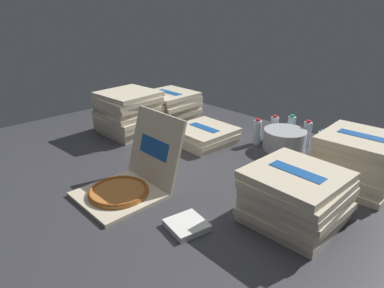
% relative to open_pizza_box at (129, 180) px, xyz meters
% --- Properties ---
extents(ground_plane, '(3.20, 2.40, 0.02)m').
position_rel_open_pizza_box_xyz_m(ground_plane, '(-0.04, 0.40, -0.09)').
color(ground_plane, '#38383D').
extents(open_pizza_box, '(0.41, 0.53, 0.41)m').
position_rel_open_pizza_box_xyz_m(open_pizza_box, '(0.00, 0.00, 0.00)').
color(open_pizza_box, beige).
rests_on(open_pizza_box, ground_plane).
extents(pizza_stack_left_mid, '(0.46, 0.46, 0.34)m').
position_rel_open_pizza_box_xyz_m(pizza_stack_left_mid, '(-0.80, 0.54, 0.09)').
color(pizza_stack_left_mid, beige).
rests_on(pizza_stack_left_mid, ground_plane).
extents(pizza_stack_left_near, '(0.42, 0.43, 0.11)m').
position_rel_open_pizza_box_xyz_m(pizza_stack_left_near, '(-0.24, 0.82, -0.02)').
color(pizza_stack_left_near, beige).
rests_on(pizza_stack_left_near, ground_plane).
extents(pizza_stack_right_far, '(0.44, 0.44, 0.26)m').
position_rel_open_pizza_box_xyz_m(pizza_stack_right_far, '(-0.80, 0.97, 0.05)').
color(pizza_stack_right_far, beige).
rests_on(pizza_stack_right_far, ground_plane).
extents(pizza_stack_right_mid, '(0.45, 0.45, 0.30)m').
position_rel_open_pizza_box_xyz_m(pizza_stack_right_mid, '(0.81, 1.01, 0.07)').
color(pizza_stack_right_mid, beige).
rests_on(pizza_stack_right_mid, ground_plane).
extents(pizza_stack_left_far, '(0.44, 0.43, 0.26)m').
position_rel_open_pizza_box_xyz_m(pizza_stack_left_far, '(0.77, 0.42, 0.05)').
color(pizza_stack_left_far, beige).
rests_on(pizza_stack_left_far, ground_plane).
extents(ice_bucket, '(0.30, 0.30, 0.15)m').
position_rel_open_pizza_box_xyz_m(ice_bucket, '(0.26, 1.15, -0.00)').
color(ice_bucket, '#B7BABF').
rests_on(ice_bucket, ground_plane).
extents(water_bottle_0, '(0.06, 0.06, 0.20)m').
position_rel_open_pizza_box_xyz_m(water_bottle_0, '(0.06, 1.09, 0.02)').
color(water_bottle_0, silver).
rests_on(water_bottle_0, ground_plane).
extents(water_bottle_1, '(0.06, 0.06, 0.20)m').
position_rel_open_pizza_box_xyz_m(water_bottle_1, '(0.10, 1.25, 0.02)').
color(water_bottle_1, silver).
rests_on(water_bottle_1, ground_plane).
extents(water_bottle_2, '(0.06, 0.06, 0.20)m').
position_rel_open_pizza_box_xyz_m(water_bottle_2, '(0.33, 1.33, 0.02)').
color(water_bottle_2, silver).
rests_on(water_bottle_2, ground_plane).
extents(water_bottle_3, '(0.06, 0.06, 0.20)m').
position_rel_open_pizza_box_xyz_m(water_bottle_3, '(0.50, 1.21, 0.02)').
color(water_bottle_3, silver).
rests_on(water_bottle_3, ground_plane).
extents(water_bottle_4, '(0.06, 0.06, 0.20)m').
position_rel_open_pizza_box_xyz_m(water_bottle_4, '(0.18, 1.35, 0.02)').
color(water_bottle_4, silver).
rests_on(water_bottle_4, ground_plane).
extents(napkin_pile, '(0.20, 0.20, 0.03)m').
position_rel_open_pizza_box_xyz_m(napkin_pile, '(0.46, 0.01, -0.06)').
color(napkin_pile, white).
rests_on(napkin_pile, ground_plane).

